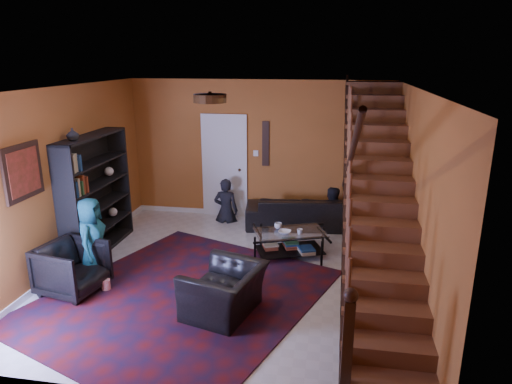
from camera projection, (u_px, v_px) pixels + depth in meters
The scene contains 21 objects.
floor at pixel (229, 275), 6.98m from camera, with size 5.50×5.50×0.00m, color beige.
room at pixel (175, 235), 8.44m from camera, with size 5.50×5.50×5.50m.
staircase at pixel (378, 195), 6.24m from camera, with size 0.95×5.02×3.18m.
bookshelf at pixel (97, 196), 7.66m from camera, with size 0.35×1.80×2.00m.
door at pixel (225, 168), 9.38m from camera, with size 0.82×0.05×2.05m, color silver.
framed_picture at pixel (23, 172), 6.05m from camera, with size 0.04×0.74×0.74m, color maroon.
wall_hanging at pixel (266, 144), 9.10m from camera, with size 0.14×0.03×0.90m, color black.
ceiling_fixture at pixel (210, 98), 5.45m from camera, with size 0.40×0.40×0.10m, color #3F2814.
rug at pixel (182, 297), 6.34m from camera, with size 3.32×3.80×0.02m, color #4D0D0D.
sofa at pixel (301, 211), 8.92m from camera, with size 2.12×0.83×0.62m, color black.
armchair_left at pixel (72, 268), 6.40m from camera, with size 0.78×0.80×0.73m, color black.
armchair_right at pixel (224, 291), 5.87m from camera, with size 0.99×0.87×0.64m, color black.
person_adult_a at pixel (226, 211), 9.24m from camera, with size 0.49×0.32×1.34m, color black.
person_adult_b at pixel (331, 218), 8.91m from camera, with size 0.62×0.48×1.27m, color black.
person_child at pixel (92, 240), 6.69m from camera, with size 0.62×0.41×1.28m, color #1B6469.
coffee_table at pixel (290, 242), 7.60m from camera, with size 1.30×1.04×0.44m.
cup_a at pixel (278, 226), 7.66m from camera, with size 0.13×0.13×0.10m, color #999999.
cup_b at pixel (300, 232), 7.43m from camera, with size 0.10×0.10×0.09m, color #999999.
bowl at pixel (285, 232), 7.46m from camera, with size 0.21×0.21×0.05m, color #999999.
vase at pixel (73, 134), 6.87m from camera, with size 0.18×0.18×0.19m, color #999999.
popcorn_bucket at pixel (106, 284), 6.52m from camera, with size 0.13×0.13×0.14m, color red.
Camera 1 is at (1.48, -6.17, 3.22)m, focal length 32.00 mm.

